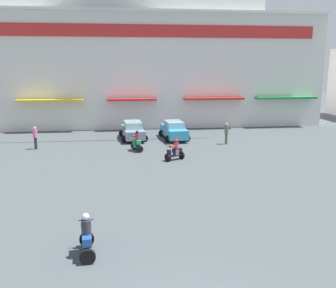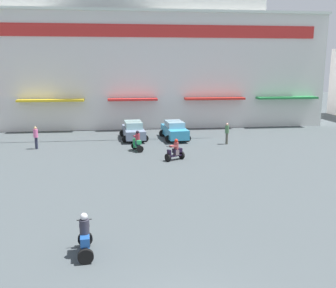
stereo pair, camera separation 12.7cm
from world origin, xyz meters
The scene contains 9 objects.
ground_plane centered at (0.00, 13.00, 0.00)m, with size 128.00×128.00×0.00m, color #434B4E.
colonial_building centered at (0.00, 37.11, 9.21)m, with size 38.93×19.50×20.73m.
parked_car_0 centered at (-0.41, 24.94, 0.78)m, with size 2.43×4.61×1.56m.
parked_car_1 centered at (3.11, 24.53, 0.79)m, with size 2.42×4.51×1.57m.
scooter_rider_1 centered at (-0.28, 20.30, 0.65)m, with size 0.89×1.46×1.57m.
scooter_rider_2 centered at (-2.73, 4.59, 0.63)m, with size 0.66×1.50×1.55m.
scooter_rider_3 centered at (2.13, 17.21, 0.59)m, with size 1.41×1.09×1.45m.
pedestrian_0 centered at (7.03, 21.91, 1.00)m, with size 0.35×0.35×1.73m.
pedestrian_1 centered at (-7.92, 21.95, 0.99)m, with size 0.42×0.42×1.73m.
Camera 1 is at (-1.53, -7.56, 6.35)m, focal length 40.77 mm.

